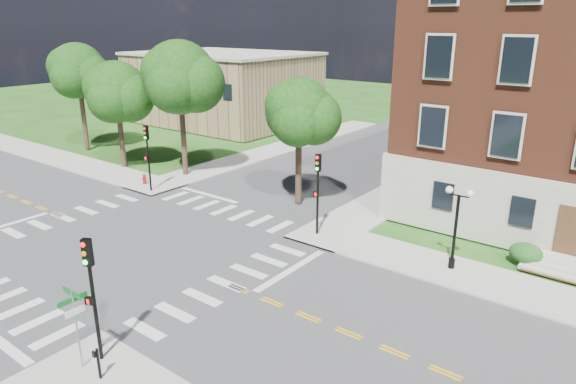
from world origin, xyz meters
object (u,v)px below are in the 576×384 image
Objects in this scene: street_sign_pole at (75,314)px; fire_hydrant at (144,179)px; traffic_signal_se at (91,285)px; traffic_signal_nw at (147,150)px; push_button_post at (98,362)px; traffic_signal_ne at (318,184)px; twin_lamp_west at (456,224)px.

street_sign_pole reaches higher than fire_hydrant.
traffic_signal_se is at bearing -41.84° from fire_hydrant.
push_button_post is (15.52, -14.49, -2.39)m from traffic_signal_nw.
traffic_signal_ne is 1.55× the size of street_sign_pole.
traffic_signal_nw is at bearing -176.82° from twin_lamp_west.
fire_hydrant is (-16.18, 15.27, -1.84)m from street_sign_pole.
push_button_post is at bearing 0.49° from street_sign_pole.
street_sign_pole is (14.46, -14.50, -0.88)m from traffic_signal_nw.
twin_lamp_west is 3.53× the size of push_button_post.
traffic_signal_se is at bearing -88.82° from traffic_signal_ne.
traffic_signal_nw reaches higher than twin_lamp_west.
street_sign_pole is at bearing -116.01° from twin_lamp_west.
push_button_post is at bearing -85.32° from traffic_signal_ne.
street_sign_pole is 4.13× the size of fire_hydrant.
twin_lamp_west is (7.57, 15.04, -0.66)m from traffic_signal_se.
fire_hydrant is at bearing 138.16° from traffic_signal_se.
traffic_signal_se reaches higher than street_sign_pole.
push_button_post is 1.60× the size of fire_hydrant.
traffic_signal_nw is at bearing 134.93° from street_sign_pole.
traffic_signal_ne is (-0.30, 14.54, 0.00)m from traffic_signal_se.
street_sign_pole is at bearing -89.27° from traffic_signal_ne.
street_sign_pole is 1.84m from push_button_post.
twin_lamp_west is 1.36× the size of street_sign_pole.
street_sign_pole is (0.19, -15.23, -0.88)m from traffic_signal_ne.
traffic_signal_ne is 6.40× the size of fire_hydrant.
twin_lamp_west is 17.51m from street_sign_pole.
traffic_signal_ne reaches higher than push_button_post.
fire_hydrant is at bearing 155.84° from traffic_signal_nw.
push_button_post is at bearing -112.85° from twin_lamp_west.
twin_lamp_west is at bearing 1.10° from fire_hydrant.
traffic_signal_se is 1.13× the size of twin_lamp_west.
twin_lamp_west reaches higher than street_sign_pole.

